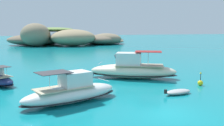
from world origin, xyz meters
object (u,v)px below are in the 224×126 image
islet_large (51,37)px  channel_buoy (200,82)px  islet_small (103,40)px  motorboat_white (71,92)px  motorboat_cream (132,70)px  dinghy_tender (178,92)px

islet_large → channel_buoy: (8.36, -68.59, -2.50)m
islet_small → motorboat_white: (-25.12, -72.30, -0.72)m
islet_large → motorboat_white: bearing=-94.4°
islet_small → islet_large: bearing=-173.7°
islet_large → islet_small: bearing=6.3°
motorboat_white → motorboat_cream: 11.44m
islet_large → islet_small: (19.76, 2.19, -1.28)m
islet_large → channel_buoy: islet_large is taller
dinghy_tender → channel_buoy: channel_buoy is taller
channel_buoy → islet_small: bearing=80.8°
islet_small → motorboat_white: bearing=-109.2°
channel_buoy → islet_large: bearing=96.9°
dinghy_tender → motorboat_white: bearing=175.8°
motorboat_white → motorboat_cream: size_ratio=0.82×
islet_small → motorboat_white: islet_small is taller
islet_small → motorboat_cream: islet_small is taller
motorboat_cream → dinghy_tender: 8.27m
dinghy_tender → channel_buoy: 4.74m
dinghy_tender → channel_buoy: bearing=28.0°
motorboat_cream → islet_small: bearing=75.7°
islet_small → motorboat_white: 76.54m
islet_small → dinghy_tender: (-15.59, -73.00, -1.33)m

